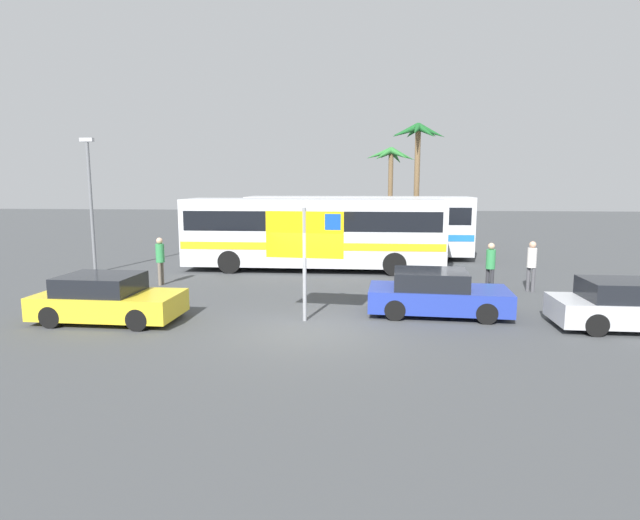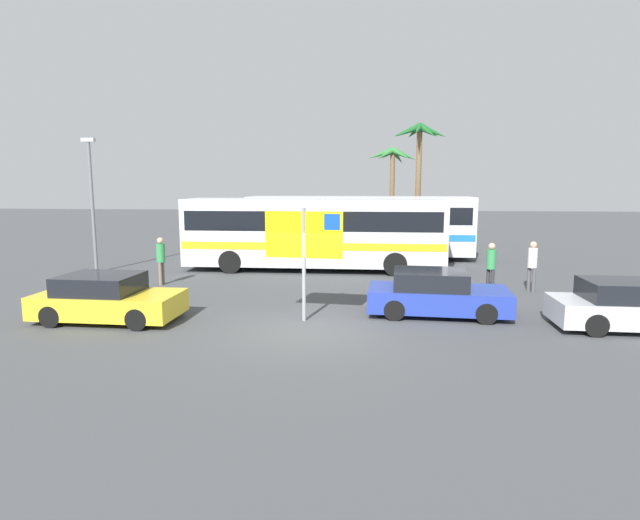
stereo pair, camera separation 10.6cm
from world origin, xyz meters
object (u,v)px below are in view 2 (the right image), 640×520
(car_silver, at_px, (635,307))
(pedestrian_near_sign, at_px, (161,257))
(pedestrian_crossing_lot, at_px, (532,262))
(pedestrian_by_bus, at_px, (491,263))
(car_blue, at_px, (436,294))
(ferry_sign, at_px, (305,239))
(bus_rear_coach, at_px, (359,224))
(car_yellow, at_px, (107,299))
(bus_front_coach, at_px, (314,230))

(car_silver, xyz_separation_m, pedestrian_near_sign, (-14.90, 4.77, 0.45))
(pedestrian_crossing_lot, distance_m, pedestrian_by_bus, 1.54)
(car_blue, bearing_deg, ferry_sign, -160.96)
(bus_rear_coach, xyz_separation_m, ferry_sign, (-1.29, -12.46, 0.54))
(car_yellow, distance_m, pedestrian_by_bus, 12.62)
(car_yellow, height_order, pedestrian_near_sign, pedestrian_near_sign)
(car_yellow, relative_size, car_silver, 0.94)
(bus_front_coach, height_order, bus_rear_coach, same)
(bus_front_coach, height_order, pedestrian_crossing_lot, bus_front_coach)
(car_silver, relative_size, pedestrian_by_bus, 2.40)
(ferry_sign, distance_m, pedestrian_near_sign, 7.79)
(car_silver, height_order, pedestrian_by_bus, pedestrian_by_bus)
(bus_front_coach, relative_size, pedestrian_near_sign, 6.25)
(bus_rear_coach, xyz_separation_m, car_blue, (2.46, -11.44, -1.15))
(car_silver, xyz_separation_m, pedestrian_by_bus, (-2.71, 4.39, 0.43))
(car_yellow, bearing_deg, pedestrian_near_sign, 97.51)
(bus_front_coach, xyz_separation_m, car_yellow, (-4.96, -9.09, -1.15))
(pedestrian_crossing_lot, bearing_deg, car_blue, -4.89)
(bus_front_coach, relative_size, pedestrian_by_bus, 6.37)
(bus_front_coach, bearing_deg, pedestrian_by_bus, -32.69)
(bus_front_coach, relative_size, pedestrian_crossing_lot, 6.26)
(ferry_sign, height_order, car_silver, ferry_sign)
(pedestrian_near_sign, bearing_deg, pedestrian_crossing_lot, -172.30)
(car_silver, bearing_deg, bus_rear_coach, 121.82)
(car_yellow, distance_m, car_silver, 14.39)
(pedestrian_crossing_lot, relative_size, pedestrian_by_bus, 1.02)
(ferry_sign, bearing_deg, bus_rear_coach, 89.79)
(ferry_sign, bearing_deg, car_blue, 20.92)
(ferry_sign, distance_m, car_blue, 4.24)
(pedestrian_near_sign, bearing_deg, car_yellow, 103.67)
(bus_rear_coach, relative_size, pedestrian_crossing_lot, 6.26)
(bus_rear_coach, distance_m, car_blue, 11.76)
(ferry_sign, xyz_separation_m, car_silver, (8.78, -0.11, -1.69))
(car_silver, bearing_deg, pedestrian_near_sign, 163.29)
(bus_rear_coach, distance_m, pedestrian_crossing_lot, 10.10)
(pedestrian_near_sign, bearing_deg, bus_front_coach, -136.42)
(car_blue, bearing_deg, bus_rear_coach, 105.94)
(car_yellow, xyz_separation_m, pedestrian_by_bus, (11.68, 4.78, 0.43))
(ferry_sign, bearing_deg, pedestrian_near_sign, 148.44)
(car_yellow, bearing_deg, bus_rear_coach, 63.77)
(car_silver, bearing_deg, pedestrian_by_bus, 122.70)
(car_silver, bearing_deg, bus_front_coach, 138.31)
(pedestrian_crossing_lot, xyz_separation_m, pedestrian_by_bus, (-1.51, -0.32, -0.02))
(pedestrian_by_bus, relative_size, pedestrian_near_sign, 0.98)
(car_blue, height_order, pedestrian_near_sign, pedestrian_near_sign)
(bus_rear_coach, bearing_deg, car_yellow, -118.00)
(pedestrian_by_bus, bearing_deg, bus_front_coach, 104.51)
(bus_front_coach, bearing_deg, pedestrian_crossing_lot, -25.86)
(car_blue, xyz_separation_m, pedestrian_crossing_lot, (3.84, 3.58, 0.45))
(pedestrian_crossing_lot, bearing_deg, car_yellow, -26.77)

